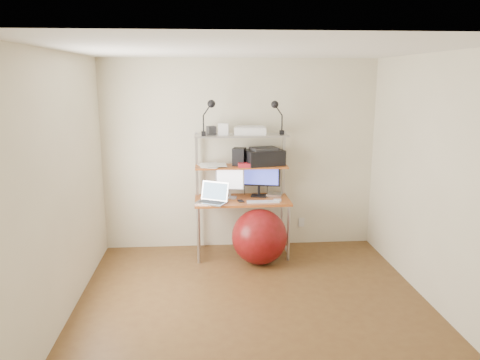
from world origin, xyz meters
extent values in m
plane|color=brown|center=(0.00, 0.00, 0.00)|extent=(3.60, 3.60, 0.00)
plane|color=white|center=(0.00, 0.00, 2.50)|extent=(3.60, 3.60, 0.00)
plane|color=beige|center=(0.00, 1.80, 1.25)|extent=(3.60, 0.00, 3.60)
plane|color=beige|center=(0.00, -1.80, 1.25)|extent=(3.60, 0.00, 3.60)
plane|color=beige|center=(-1.80, 0.00, 1.25)|extent=(0.00, 3.60, 3.60)
plane|color=beige|center=(1.80, 0.00, 1.25)|extent=(0.00, 3.60, 3.60)
cube|color=#C16225|center=(0.00, 1.44, 0.72)|extent=(1.20, 0.60, 0.03)
cylinder|color=#AEADB2|center=(-0.56, 1.18, 0.35)|extent=(0.04, 0.04, 0.71)
cylinder|color=#AEADB2|center=(-0.56, 1.70, 0.35)|extent=(0.04, 0.04, 0.71)
cylinder|color=#AEADB2|center=(0.56, 1.18, 0.35)|extent=(0.04, 0.04, 0.71)
cylinder|color=#AEADB2|center=(0.56, 1.70, 0.35)|extent=(0.04, 0.04, 0.71)
cube|color=#AEADB2|center=(-0.57, 1.70, 1.15)|extent=(0.03, 0.04, 0.84)
cube|color=#AEADB2|center=(0.57, 1.70, 1.15)|extent=(0.03, 0.04, 0.84)
cube|color=#C16225|center=(0.00, 1.57, 1.14)|extent=(1.18, 0.34, 0.02)
cube|color=#AEADB2|center=(0.00, 1.57, 1.54)|extent=(1.18, 0.34, 0.02)
cube|color=silver|center=(0.85, 1.79, 0.30)|extent=(0.08, 0.01, 0.12)
cube|color=#B8B8BD|center=(-0.15, 1.50, 0.75)|extent=(0.18, 0.15, 0.01)
cylinder|color=#B8B8BD|center=(-0.15, 1.52, 0.80)|extent=(0.03, 0.03, 0.09)
cube|color=#B8B8BD|center=(-0.15, 1.52, 0.99)|extent=(0.37, 0.07, 0.28)
plane|color=white|center=(-0.15, 1.50, 0.99)|extent=(0.33, 0.04, 0.33)
cube|color=black|center=(0.23, 1.57, 0.75)|extent=(0.23, 0.20, 0.01)
cylinder|color=black|center=(0.23, 1.59, 0.82)|extent=(0.03, 0.03, 0.12)
cube|color=black|center=(0.23, 1.59, 1.04)|extent=(0.54, 0.16, 0.33)
plane|color=#3C48CD|center=(0.23, 1.57, 1.04)|extent=(0.48, 0.11, 0.50)
cube|color=#B7B7BB|center=(-0.39, 1.28, 0.75)|extent=(0.43, 0.39, 0.02)
cube|color=#2A2A2D|center=(-0.39, 1.28, 0.76)|extent=(0.34, 0.28, 0.00)
cube|color=#B7B7BB|center=(-0.33, 1.39, 0.87)|extent=(0.35, 0.23, 0.23)
plane|color=#7DA9D1|center=(-0.33, 1.39, 0.87)|extent=(0.33, 0.23, 0.32)
cube|color=silver|center=(0.25, 1.27, 0.75)|extent=(0.40, 0.12, 0.01)
cube|color=silver|center=(0.43, 1.31, 0.75)|extent=(0.10, 0.07, 0.03)
cube|color=#B7B7BB|center=(0.44, 1.57, 0.76)|extent=(0.25, 0.25, 0.04)
cube|color=black|center=(-0.03, 1.33, 0.74)|extent=(0.09, 0.13, 0.01)
cube|color=black|center=(0.29, 1.60, 1.25)|extent=(0.55, 0.44, 0.20)
cube|color=#2A2A2D|center=(0.29, 1.60, 1.36)|extent=(0.38, 0.32, 0.03)
cube|color=black|center=(-0.03, 1.59, 1.26)|extent=(0.19, 0.19, 0.22)
cube|color=#B21C29|center=(0.05, 1.46, 1.18)|extent=(0.19, 0.13, 0.05)
cube|color=silver|center=(0.11, 1.58, 1.60)|extent=(0.42, 0.30, 0.09)
cube|color=#B8B8BD|center=(0.11, 1.58, 1.65)|extent=(0.36, 0.23, 0.02)
cube|color=silver|center=(-0.23, 1.55, 1.62)|extent=(0.14, 0.12, 0.15)
cube|color=#2A2A2D|center=(-0.38, 1.63, 1.60)|extent=(0.13, 0.13, 0.10)
cube|color=black|center=(-0.48, 1.47, 1.58)|extent=(0.05, 0.07, 0.05)
cylinder|color=black|center=(-0.48, 1.47, 1.70)|extent=(0.02, 0.02, 0.20)
sphere|color=black|center=(-0.38, 1.46, 1.94)|extent=(0.10, 0.10, 0.10)
cube|color=black|center=(0.51, 1.53, 1.58)|extent=(0.05, 0.06, 0.05)
cylinder|color=black|center=(0.51, 1.53, 1.70)|extent=(0.02, 0.02, 0.19)
sphere|color=black|center=(0.41, 1.52, 1.93)|extent=(0.09, 0.09, 0.09)
sphere|color=maroon|center=(0.19, 1.13, 0.34)|extent=(0.68, 0.68, 0.68)
cube|color=white|center=(-0.43, 1.59, 1.15)|extent=(0.27, 0.32, 0.00)
cube|color=white|center=(-0.37, 1.52, 1.16)|extent=(0.31, 0.34, 0.00)
cube|color=white|center=(-0.41, 1.61, 1.16)|extent=(0.25, 0.31, 0.00)
cube|color=white|center=(-0.30, 1.55, 1.17)|extent=(0.22, 0.29, 0.00)
cube|color=white|center=(-0.38, 1.57, 1.17)|extent=(0.28, 0.33, 0.00)
camera|label=1|loc=(-0.48, -4.30, 2.26)|focal=35.00mm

